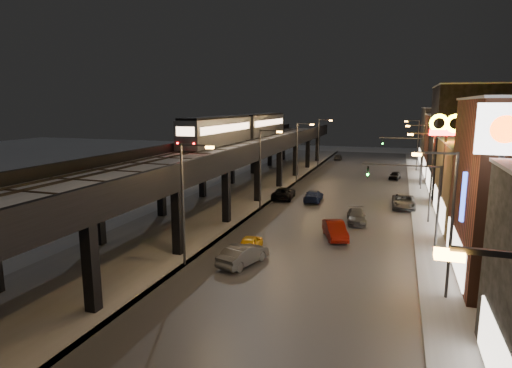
% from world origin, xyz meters
% --- Properties ---
extents(road_surface, '(17.00, 120.00, 0.06)m').
position_xyz_m(road_surface, '(7.50, 35.00, 0.03)').
color(road_surface, '#46474D').
rests_on(road_surface, ground).
extents(sidewalk_right, '(4.00, 120.00, 0.14)m').
position_xyz_m(sidewalk_right, '(17.50, 35.00, 0.07)').
color(sidewalk_right, '#9FA1A8').
rests_on(sidewalk_right, ground).
extents(under_viaduct_pavement, '(11.00, 120.00, 0.06)m').
position_xyz_m(under_viaduct_pavement, '(-6.00, 35.00, 0.03)').
color(under_viaduct_pavement, '#9FA1A8').
rests_on(under_viaduct_pavement, ground).
extents(elevated_viaduct, '(9.00, 100.00, 6.30)m').
position_xyz_m(elevated_viaduct, '(-6.00, 31.84, 5.62)').
color(elevated_viaduct, black).
rests_on(elevated_viaduct, ground).
extents(viaduct_trackbed, '(8.40, 100.00, 0.32)m').
position_xyz_m(viaduct_trackbed, '(-6.01, 31.97, 6.39)').
color(viaduct_trackbed, '#B2B7C1').
rests_on(viaduct_trackbed, elevated_viaduct).
extents(viaduct_parapet_streetside, '(0.30, 100.00, 1.10)m').
position_xyz_m(viaduct_parapet_streetside, '(-1.65, 32.00, 6.85)').
color(viaduct_parapet_streetside, black).
rests_on(viaduct_parapet_streetside, elevated_viaduct).
extents(viaduct_parapet_far, '(0.30, 100.00, 1.10)m').
position_xyz_m(viaduct_parapet_far, '(-10.35, 32.00, 6.85)').
color(viaduct_parapet_far, black).
rests_on(viaduct_parapet_far, elevated_viaduct).
extents(building_c, '(12.20, 15.20, 8.16)m').
position_xyz_m(building_c, '(23.99, 32.00, 4.08)').
color(building_c, olive).
rests_on(building_c, ground).
extents(building_d, '(12.20, 13.20, 14.16)m').
position_xyz_m(building_d, '(23.99, 48.00, 7.08)').
color(building_d, black).
rests_on(building_d, ground).
extents(building_e, '(12.20, 12.20, 10.16)m').
position_xyz_m(building_e, '(23.99, 62.00, 5.08)').
color(building_e, brown).
rests_on(building_e, ground).
extents(building_f, '(12.20, 16.20, 11.16)m').
position_xyz_m(building_f, '(23.99, 76.00, 5.58)').
color(building_f, '#323232').
rests_on(building_f, ground).
extents(streetlight_left_1, '(2.57, 0.28, 9.00)m').
position_xyz_m(streetlight_left_1, '(-0.43, 13.00, 5.24)').
color(streetlight_left_1, '#38383A').
rests_on(streetlight_left_1, ground).
extents(streetlight_right_1, '(2.56, 0.28, 9.00)m').
position_xyz_m(streetlight_right_1, '(16.73, 13.00, 5.24)').
color(streetlight_right_1, '#38383A').
rests_on(streetlight_right_1, ground).
extents(streetlight_left_2, '(2.57, 0.28, 9.00)m').
position_xyz_m(streetlight_left_2, '(-0.43, 31.00, 5.24)').
color(streetlight_left_2, '#38383A').
rests_on(streetlight_left_2, ground).
extents(streetlight_right_2, '(2.56, 0.28, 9.00)m').
position_xyz_m(streetlight_right_2, '(16.73, 31.00, 5.24)').
color(streetlight_right_2, '#38383A').
rests_on(streetlight_right_2, ground).
extents(streetlight_left_3, '(2.57, 0.28, 9.00)m').
position_xyz_m(streetlight_left_3, '(-0.43, 49.00, 5.24)').
color(streetlight_left_3, '#38383A').
rests_on(streetlight_left_3, ground).
extents(streetlight_right_3, '(2.56, 0.28, 9.00)m').
position_xyz_m(streetlight_right_3, '(16.73, 49.00, 5.24)').
color(streetlight_right_3, '#38383A').
rests_on(streetlight_right_3, ground).
extents(streetlight_left_4, '(2.57, 0.28, 9.00)m').
position_xyz_m(streetlight_left_4, '(-0.43, 67.00, 5.24)').
color(streetlight_left_4, '#38383A').
rests_on(streetlight_left_4, ground).
extents(streetlight_right_4, '(2.56, 0.28, 9.00)m').
position_xyz_m(streetlight_right_4, '(16.73, 67.00, 5.24)').
color(streetlight_right_4, '#38383A').
rests_on(streetlight_right_4, ground).
extents(traffic_light_rig_a, '(6.10, 0.34, 7.00)m').
position_xyz_m(traffic_light_rig_a, '(15.84, 22.00, 4.50)').
color(traffic_light_rig_a, '#38383A').
rests_on(traffic_light_rig_a, ground).
extents(traffic_light_rig_b, '(6.10, 0.34, 7.00)m').
position_xyz_m(traffic_light_rig_b, '(15.84, 52.00, 4.50)').
color(traffic_light_rig_b, '#38383A').
rests_on(traffic_light_rig_b, ground).
extents(subway_train, '(2.99, 36.62, 3.57)m').
position_xyz_m(subway_train, '(-8.50, 46.71, 8.39)').
color(subway_train, gray).
rests_on(subway_train, viaduct_trackbed).
extents(car_taxi, '(1.77, 3.79, 1.26)m').
position_xyz_m(car_taxi, '(2.85, 17.51, 0.63)').
color(car_taxi, yellow).
rests_on(car_taxi, ground).
extents(car_near_white, '(2.87, 4.88, 1.52)m').
position_xyz_m(car_near_white, '(3.38, 14.43, 0.76)').
color(car_near_white, '#4E4F52').
rests_on(car_near_white, ground).
extents(car_mid_silver, '(2.79, 5.36, 1.44)m').
position_xyz_m(car_mid_silver, '(0.45, 37.09, 0.72)').
color(car_mid_silver, black).
rests_on(car_mid_silver, ground).
extents(car_mid_dark, '(2.13, 4.87, 1.39)m').
position_xyz_m(car_mid_dark, '(4.27, 36.85, 0.70)').
color(car_mid_dark, '#111C41').
rests_on(car_mid_dark, ground).
extents(car_far_white, '(1.52, 3.65, 1.23)m').
position_xyz_m(car_far_white, '(1.58, 78.22, 0.62)').
color(car_far_white, '#3B3C3E').
rests_on(car_far_white, ground).
extents(car_onc_silver, '(3.01, 4.84, 1.51)m').
position_xyz_m(car_onc_silver, '(8.88, 22.90, 0.75)').
color(car_onc_silver, maroon).
rests_on(car_onc_silver, ground).
extents(car_onc_dark, '(2.61, 5.40, 1.48)m').
position_xyz_m(car_onc_dark, '(14.67, 36.70, 0.74)').
color(car_onc_dark, '#3F4144').
rests_on(car_onc_dark, ground).
extents(car_onc_white, '(2.39, 4.62, 1.28)m').
position_xyz_m(car_onc_white, '(10.17, 28.71, 0.64)').
color(car_onc_white, '#515254').
rests_on(car_onc_white, ground).
extents(car_onc_red, '(2.02, 3.76, 1.22)m').
position_xyz_m(car_onc_red, '(13.49, 56.53, 0.61)').
color(car_onc_red, black).
rests_on(car_onc_red, ground).
extents(sign_mcdonalds, '(3.22, 0.65, 10.80)m').
position_xyz_m(sign_mcdonalds, '(18.00, 30.71, 8.90)').
color(sign_mcdonalds, '#38383A').
rests_on(sign_mcdonalds, ground).
extents(sign_citgo, '(2.47, 0.39, 11.74)m').
position_xyz_m(sign_citgo, '(18.50, 9.46, 9.07)').
color(sign_citgo, '#38383A').
rests_on(sign_citgo, ground).
extents(sign_carwash, '(1.43, 0.35, 7.44)m').
position_xyz_m(sign_carwash, '(18.50, 16.07, 5.19)').
color(sign_carwash, '#38383A').
rests_on(sign_carwash, ground).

